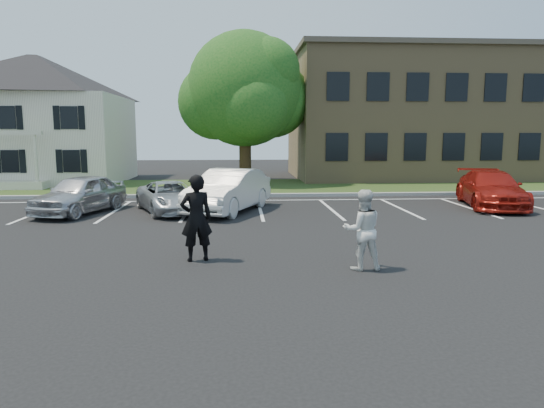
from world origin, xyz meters
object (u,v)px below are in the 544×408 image
Objects in this scene: house at (38,119)px; office_building at (456,116)px; tree at (246,92)px; car_white_sedan at (229,191)px; car_red_compact at (491,189)px; car_silver_west at (80,194)px; car_silver_minivan at (170,197)px; man_white_shirt at (362,230)px; man_black_suit at (196,218)px.

office_building is at bearing 4.28° from house.
tree is 11.40m from car_white_sedan.
car_red_compact is at bearing 25.83° from car_white_sedan.
house is 2.41× the size of car_silver_west.
car_silver_minivan is at bearing -158.71° from car_white_sedan.
house is at bearing 156.30° from car_white_sedan.
tree is at bearing -84.62° from man_white_shirt.
house is at bearing -55.55° from man_white_shirt.
car_silver_west is at bearing -164.18° from car_red_compact.
man_white_shirt reaches higher than car_silver_west.
car_white_sedan is (-15.22, -14.35, -3.35)m from office_building.
tree is at bearing 107.96° from car_white_sedan.
house is at bearing 171.44° from tree.
house is 25.50m from man_white_shirt.
office_building is 14.89m from car_red_compact.
tree reaches higher than car_silver_west.
man_white_shirt is at bearing -25.35° from car_silver_west.
tree is at bearing -8.56° from house.
car_silver_west is (-20.75, -14.35, -3.43)m from office_building.
man_white_shirt is 9.79m from car_silver_minivan.
man_black_suit is at bearing -37.36° from car_silver_west.
office_building is 22.82m from car_silver_minivan.
car_silver_west is at bearing -63.12° from house.
tree is 2.10× the size of car_silver_minivan.
house is 22.68m from man_black_suit.
car_silver_minivan is at bearing -52.03° from house.
car_white_sedan reaches higher than car_red_compact.
office_building is 14.95m from tree.
car_silver_west is at bearing -145.33° from office_building.
man_black_suit is at bearing -99.59° from car_silver_minivan.
man_black_suit reaches higher than man_white_shirt.
office_building is 25.46m from car_silver_west.
car_red_compact is (-4.57, -13.74, -3.43)m from office_building.
tree is 13.07m from car_silver_west.
house is 1.17× the size of tree.
car_red_compact is (12.85, 0.55, 0.15)m from car_silver_minivan.
tree is 18.20m from man_black_suit.
man_white_shirt is at bearing -117.05° from car_red_compact.
car_red_compact reaches higher than car_silver_west.
car_silver_minivan is at bearing -140.63° from office_building.
car_silver_minivan is (-5.29, 8.23, -0.30)m from man_white_shirt.
man_white_shirt reaches higher than car_red_compact.
tree reaches higher than car_silver_minivan.
house is 17.32m from car_white_sedan.
car_red_compact is (10.65, 0.60, -0.08)m from car_white_sedan.
man_white_shirt is 0.41× the size of car_silver_west.
tree is 1.75× the size of car_red_compact.
car_white_sedan is (-0.85, -10.43, -4.54)m from tree.
man_white_shirt is 0.42× the size of car_silver_minivan.
car_silver_west is 0.85× the size of car_red_compact.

